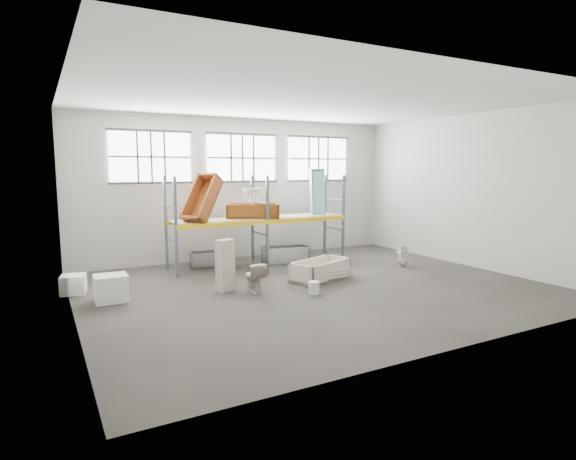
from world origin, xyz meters
TOP-DOWN VIEW (x-y plane):
  - floor at (0.00, 0.00)m, footprint 12.00×10.00m
  - ceiling at (0.00, 0.00)m, footprint 12.00×10.00m
  - wall_back at (0.00, 5.05)m, footprint 12.00×0.10m
  - wall_front at (0.00, -5.05)m, footprint 12.00×0.10m
  - wall_left at (-6.05, 0.00)m, footprint 0.10×10.00m
  - wall_right at (6.05, 0.00)m, footprint 0.10×10.00m
  - window_left at (-3.20, 4.94)m, footprint 2.60×0.04m
  - window_mid at (0.00, 4.94)m, footprint 2.60×0.04m
  - window_right at (3.20, 4.94)m, footprint 2.60×0.04m
  - rack_upright_la at (-3.00, 2.90)m, footprint 0.08×0.08m
  - rack_upright_lb at (-3.00, 4.10)m, footprint 0.08×0.08m
  - rack_upright_ma at (0.00, 2.90)m, footprint 0.08×0.08m
  - rack_upright_mb at (0.00, 4.10)m, footprint 0.08×0.08m
  - rack_upright_ra at (3.00, 2.90)m, footprint 0.08×0.08m
  - rack_upright_rb at (3.00, 4.10)m, footprint 0.08×0.08m
  - rack_beam_front at (0.00, 2.90)m, footprint 6.00×0.10m
  - rack_beam_back at (0.00, 4.10)m, footprint 6.00×0.10m
  - shelf_deck at (0.00, 3.50)m, footprint 5.90×1.10m
  - wet_patch at (0.00, 2.70)m, footprint 1.80×1.80m
  - bathtub_beige at (0.64, 0.68)m, footprint 2.09×1.50m
  - cistern_spare at (1.21, 0.62)m, footprint 0.49×0.27m
  - sink_in_tub at (0.63, 0.51)m, footprint 0.52×0.52m
  - toilet_beige at (-1.63, 0.36)m, footprint 0.45×0.77m
  - cistern_tall at (-2.29, 0.76)m, footprint 0.51×0.40m
  - toilet_white at (4.02, 0.90)m, footprint 0.39×0.39m
  - steel_tub_left at (-1.61, 3.96)m, footprint 1.45×0.91m
  - steel_tub_right at (0.87, 3.30)m, footprint 1.66×1.02m
  - rust_tub_flat at (-0.23, 3.55)m, footprint 1.91×1.44m
  - rust_tub_tilted at (-2.04, 3.37)m, footprint 1.50×1.34m
  - sink_on_shelf at (-0.35, 3.30)m, footprint 0.69×0.58m
  - blue_tub_upright at (2.40, 3.72)m, footprint 0.79×0.91m
  - bucket at (-0.39, -0.63)m, footprint 0.36×0.36m
  - carton_near at (-5.10, 1.16)m, footprint 0.78×0.67m
  - carton_far at (-5.86, 2.37)m, footprint 0.70×0.70m

SIDE VIEW (x-z plane):
  - floor at x=0.00m, z-range -0.10..0.00m
  - wet_patch at x=0.00m, z-range 0.00..0.00m
  - sink_in_tub at x=0.63m, z-range 0.09..0.23m
  - bucket at x=-0.39m, z-range 0.00..0.33m
  - carton_far at x=-5.86m, z-range 0.00..0.49m
  - steel_tub_left at x=-1.61m, z-range 0.00..0.49m
  - bathtub_beige at x=0.64m, z-range 0.00..0.56m
  - cistern_spare at x=1.21m, z-range 0.06..0.50m
  - steel_tub_right at x=0.87m, z-range 0.00..0.57m
  - carton_near at x=-5.10m, z-range 0.00..0.66m
  - toilet_white at x=4.02m, z-range 0.00..0.72m
  - toilet_beige at x=-1.63m, z-range 0.00..0.78m
  - cistern_tall at x=-2.29m, z-range 0.00..1.38m
  - rack_upright_la at x=-3.00m, z-range 0.00..3.00m
  - rack_upright_lb at x=-3.00m, z-range 0.00..3.00m
  - rack_upright_ma at x=0.00m, z-range 0.00..3.00m
  - rack_upright_mb at x=0.00m, z-range 0.00..3.00m
  - rack_upright_ra at x=3.00m, z-range 0.00..3.00m
  - rack_upright_rb at x=3.00m, z-range 0.00..3.00m
  - rack_beam_front at x=0.00m, z-range 1.43..1.57m
  - rack_beam_back at x=0.00m, z-range 1.43..1.57m
  - shelf_deck at x=0.00m, z-range 1.57..1.59m
  - rust_tub_flat at x=-0.23m, z-range 1.58..2.06m
  - sink_on_shelf at x=-0.35m, z-range 1.83..2.36m
  - rust_tub_tilted at x=-2.04m, z-range 1.50..3.09m
  - blue_tub_upright at x=2.40m, z-range 1.57..3.22m
  - wall_back at x=0.00m, z-range 0.00..5.00m
  - wall_front at x=0.00m, z-range 0.00..5.00m
  - wall_left at x=-6.05m, z-range 0.00..5.00m
  - wall_right at x=6.05m, z-range 0.00..5.00m
  - window_left at x=-3.20m, z-range 2.80..4.40m
  - window_mid at x=0.00m, z-range 2.80..4.40m
  - window_right at x=3.20m, z-range 2.80..4.40m
  - ceiling at x=0.00m, z-range 5.00..5.10m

